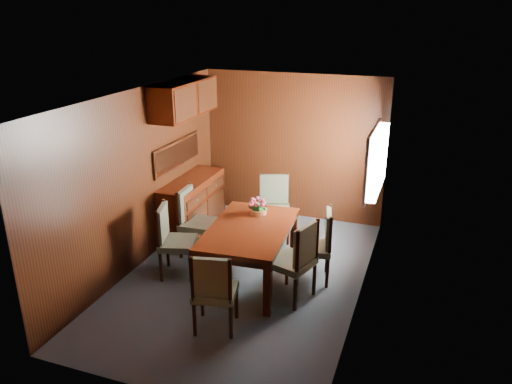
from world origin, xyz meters
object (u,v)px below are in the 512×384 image
at_px(dining_table, 250,235).
at_px(sideboard, 193,207).
at_px(chair_head, 214,288).
at_px(flower_centerpiece, 258,206).
at_px(chair_right_near, 297,257).
at_px(chair_left_near, 172,237).

bearing_deg(dining_table, sideboard, 138.69).
height_order(dining_table, chair_head, chair_head).
bearing_deg(flower_centerpiece, sideboard, 155.84).
bearing_deg(chair_head, flower_centerpiece, 79.61).
bearing_deg(flower_centerpiece, chair_head, -87.35).
bearing_deg(flower_centerpiece, chair_right_near, -43.20).
relative_size(sideboard, chair_right_near, 1.35).
relative_size(chair_left_near, chair_right_near, 0.95).
xyz_separation_m(chair_left_near, chair_head, (1.04, -0.96, -0.01)).
height_order(dining_table, chair_left_near, chair_left_near).
bearing_deg(sideboard, chair_left_near, -75.47).
distance_m(sideboard, dining_table, 1.68).
relative_size(chair_left_near, chair_head, 1.02).
relative_size(dining_table, chair_head, 1.70).
xyz_separation_m(sideboard, dining_table, (1.33, -1.02, 0.19)).
distance_m(sideboard, chair_left_near, 1.29).
relative_size(chair_right_near, chair_head, 1.07).
distance_m(chair_head, flower_centerpiece, 1.66).
height_order(dining_table, flower_centerpiece, flower_centerpiece).
xyz_separation_m(chair_right_near, chair_head, (-0.67, -0.92, -0.04)).
relative_size(dining_table, chair_left_near, 1.67).
height_order(chair_head, flower_centerpiece, flower_centerpiece).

